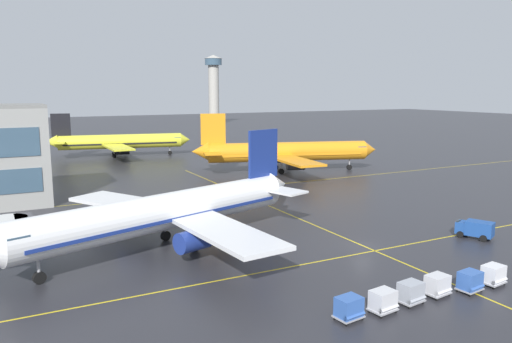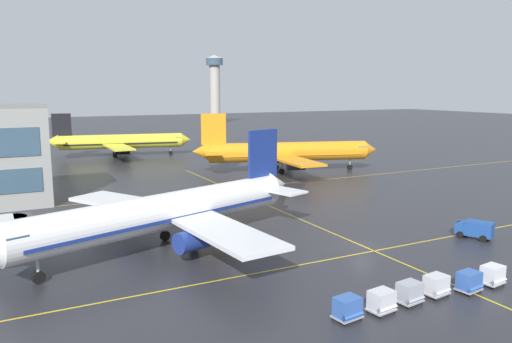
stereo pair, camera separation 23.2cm
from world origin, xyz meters
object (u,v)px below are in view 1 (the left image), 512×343
(airliner_second_row, at_px, (286,152))
(baggage_cart_row_fourth, at_px, (438,285))
(baggage_cart_row_second, at_px, (383,301))
(baggage_cart_row_middle, at_px, (411,292))
(baggage_cart_row_fifth, at_px, (470,281))
(airliner_third_row, at_px, (119,142))
(baggage_cart_row_leftmost, at_px, (349,308))
(airliner_front_gate, at_px, (167,212))
(service_truck_red_van, at_px, (475,228))
(control_tower, at_px, (214,84))
(baggage_cart_row_rightmost, at_px, (494,275))

(airliner_second_row, distance_m, baggage_cart_row_fourth, 65.96)
(airliner_second_row, bearing_deg, baggage_cart_row_second, -114.33)
(baggage_cart_row_middle, height_order, baggage_cart_row_fifth, same)
(airliner_third_row, height_order, baggage_cart_row_leftmost, airliner_third_row)
(airliner_front_gate, xyz_separation_m, airliner_third_row, (12.10, 80.61, -0.30))
(service_truck_red_van, distance_m, control_tower, 200.74)
(baggage_cart_row_second, xyz_separation_m, control_tower, (71.01, 204.60, 19.22))
(baggage_cart_row_leftmost, bearing_deg, baggage_cart_row_rightmost, -1.70)
(airliner_third_row, relative_size, baggage_cart_row_middle, 13.05)
(airliner_second_row, distance_m, baggage_cart_row_leftmost, 69.84)
(baggage_cart_row_fifth, bearing_deg, control_tower, 73.31)
(service_truck_red_van, relative_size, control_tower, 0.13)
(baggage_cart_row_rightmost, bearing_deg, baggage_cart_row_leftmost, 178.30)
(baggage_cart_row_second, height_order, baggage_cart_row_rightmost, same)
(baggage_cart_row_fourth, bearing_deg, service_truck_red_van, 30.63)
(airliner_third_row, bearing_deg, baggage_cart_row_middle, -89.30)
(airliner_third_row, relative_size, baggage_cart_row_second, 13.05)
(baggage_cart_row_middle, bearing_deg, baggage_cart_row_fourth, 2.24)
(baggage_cart_row_leftmost, distance_m, baggage_cart_row_fifth, 12.77)
(baggage_cart_row_fifth, bearing_deg, baggage_cart_row_rightmost, 1.81)
(service_truck_red_van, height_order, baggage_cart_row_second, service_truck_red_van)
(airliner_third_row, height_order, baggage_cart_row_fourth, airliner_third_row)
(baggage_cart_row_rightmost, bearing_deg, baggage_cart_row_middle, 177.10)
(baggage_cart_row_middle, xyz_separation_m, baggage_cart_row_fourth, (3.19, 0.13, 0.00))
(baggage_cart_row_fourth, bearing_deg, airliner_front_gate, 125.67)
(airliner_second_row, xyz_separation_m, control_tower, (42.76, 142.10, 15.90))
(airliner_front_gate, height_order, control_tower, control_tower)
(baggage_cart_row_fourth, bearing_deg, airliner_third_row, 92.46)
(baggage_cart_row_leftmost, bearing_deg, airliner_third_row, 87.18)
(service_truck_red_van, xyz_separation_m, baggage_cart_row_middle, (-20.31, -10.26, -0.17))
(baggage_cart_row_middle, distance_m, control_tower, 216.18)
(control_tower, bearing_deg, airliner_second_row, -106.75)
(airliner_second_row, height_order, baggage_cart_row_leftmost, airliner_second_row)
(baggage_cart_row_fourth, xyz_separation_m, baggage_cart_row_rightmost, (6.38, -0.61, 0.00))
(airliner_second_row, height_order, baggage_cart_row_middle, airliner_second_row)
(airliner_third_row, height_order, control_tower, control_tower)
(airliner_third_row, distance_m, baggage_cart_row_fifth, 104.72)
(baggage_cart_row_fourth, height_order, baggage_cart_row_fifth, same)
(baggage_cart_row_middle, height_order, control_tower, control_tower)
(airliner_third_row, xyz_separation_m, service_truck_red_van, (21.58, -93.56, -2.76))
(airliner_third_row, distance_m, control_tower, 123.08)
(airliner_second_row, bearing_deg, baggage_cart_row_fourth, -109.40)
(baggage_cart_row_fifth, height_order, baggage_cart_row_rightmost, same)
(airliner_third_row, distance_m, baggage_cart_row_leftmost, 103.99)
(airliner_front_gate, relative_size, airliner_second_row, 0.98)
(baggage_cart_row_second, distance_m, baggage_cart_row_fourth, 6.39)
(airliner_third_row, relative_size, service_truck_red_van, 8.22)
(service_truck_red_van, bearing_deg, baggage_cart_row_second, -155.93)
(baggage_cart_row_fifth, distance_m, baggage_cart_row_rightmost, 3.19)
(baggage_cart_row_fourth, distance_m, baggage_cart_row_rightmost, 6.41)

